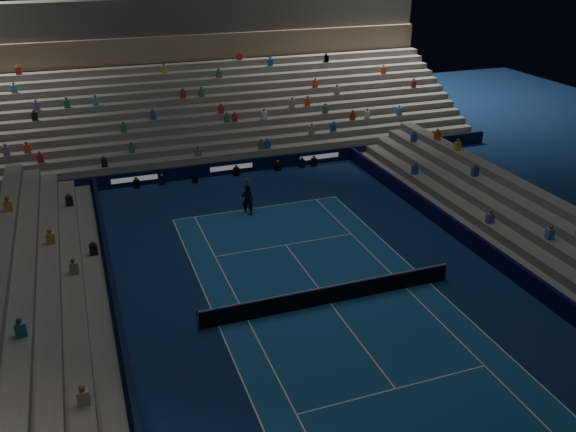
{
  "coord_description": "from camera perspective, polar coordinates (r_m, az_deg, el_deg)",
  "views": [
    {
      "loc": [
        -10.15,
        -22.3,
        15.96
      ],
      "look_at": [
        0.0,
        6.0,
        2.0
      ],
      "focal_mm": 37.59,
      "sensor_mm": 36.0,
      "label": 1
    }
  ],
  "objects": [
    {
      "name": "sponsor_barrier_far",
      "position": [
        44.8,
        -5.42,
        4.6
      ],
      "size": [
        44.0,
        0.25,
        1.0
      ],
      "primitive_type": "cube",
      "color": "black",
      "rests_on": "ground"
    },
    {
      "name": "tennis_player",
      "position": [
        37.78,
        -3.85,
        1.54
      ],
      "size": [
        0.83,
        0.64,
        2.03
      ],
      "primitive_type": "imported",
      "rotation": [
        0.0,
        0.0,
        2.91
      ],
      "color": "black",
      "rests_on": "ground"
    },
    {
      "name": "tennis_net",
      "position": [
        28.97,
        4.04,
        -7.41
      ],
      "size": [
        12.9,
        0.1,
        1.1
      ],
      "color": "#B2B2B7",
      "rests_on": "ground"
    },
    {
      "name": "sponsor_barrier_west",
      "position": [
        27.14,
        -15.46,
        -10.87
      ],
      "size": [
        0.25,
        37.0,
        1.0
      ],
      "primitive_type": "cube",
      "color": "black",
      "rests_on": "ground"
    },
    {
      "name": "grandstand_east",
      "position": [
        35.6,
        23.92,
        -2.4
      ],
      "size": [
        5.0,
        37.0,
        2.5
      ],
      "color": "slate",
      "rests_on": "ground"
    },
    {
      "name": "broadcast_camera",
      "position": [
        43.64,
        -8.78,
        3.54
      ],
      "size": [
        0.42,
        0.84,
        0.52
      ],
      "color": "black",
      "rests_on": "ground"
    },
    {
      "name": "court_surface",
      "position": [
        29.24,
        4.01,
        -8.24
      ],
      "size": [
        10.97,
        23.77,
        0.01
      ],
      "primitive_type": "cube",
      "color": "navy",
      "rests_on": "ground"
    },
    {
      "name": "grandstand_west",
      "position": [
        27.07,
        -22.98,
        -11.15
      ],
      "size": [
        5.0,
        37.0,
        2.5
      ],
      "color": "slate",
      "rests_on": "ground"
    },
    {
      "name": "grandstand_main",
      "position": [
        52.74,
        -8.2,
        10.85
      ],
      "size": [
        44.0,
        15.2,
        11.2
      ],
      "color": "slate",
      "rests_on": "ground"
    },
    {
      "name": "ground",
      "position": [
        29.24,
        4.01,
        -8.24
      ],
      "size": [
        90.0,
        90.0,
        0.0
      ],
      "primitive_type": "plane",
      "color": "#0C214A",
      "rests_on": "ground"
    },
    {
      "name": "sponsor_barrier_east",
      "position": [
        33.62,
        19.43,
        -4.03
      ],
      "size": [
        0.25,
        37.0,
        1.0
      ],
      "primitive_type": "cube",
      "color": "black",
      "rests_on": "ground"
    }
  ]
}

